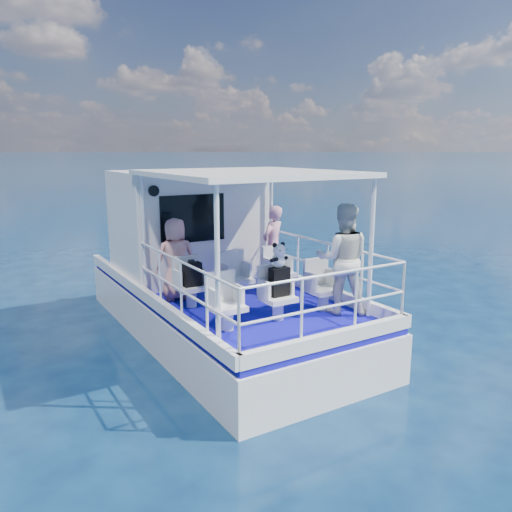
{
  "coord_description": "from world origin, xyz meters",
  "views": [
    {
      "loc": [
        -4.17,
        -7.33,
        3.51
      ],
      "look_at": [
        0.02,
        -0.4,
        1.79
      ],
      "focal_mm": 35.0,
      "sensor_mm": 36.0,
      "label": 1
    }
  ],
  "objects": [
    {
      "name": "ground",
      "position": [
        0.0,
        0.0,
        0.0
      ],
      "size": [
        2000.0,
        2000.0,
        0.0
      ],
      "primitive_type": "plane",
      "color": "#081E3D",
      "rests_on": "ground"
    },
    {
      "name": "hull",
      "position": [
        0.0,
        1.0,
        0.0
      ],
      "size": [
        3.0,
        7.0,
        1.6
      ],
      "primitive_type": "cube",
      "color": "white",
      "rests_on": "ground"
    },
    {
      "name": "deck",
      "position": [
        0.0,
        1.0,
        0.85
      ],
      "size": [
        2.9,
        6.9,
        0.1
      ],
      "primitive_type": "cube",
      "color": "#0E0986",
      "rests_on": "hull"
    },
    {
      "name": "cabin",
      "position": [
        0.0,
        2.3,
        2.0
      ],
      "size": [
        2.85,
        2.0,
        2.2
      ],
      "primitive_type": "cube",
      "color": "white",
      "rests_on": "deck"
    },
    {
      "name": "canopy",
      "position": [
        0.0,
        -0.2,
        3.14
      ],
      "size": [
        3.0,
        3.2,
        0.08
      ],
      "primitive_type": "cube",
      "color": "white",
      "rests_on": "cabin"
    },
    {
      "name": "canopy_posts",
      "position": [
        0.0,
        -0.25,
        2.0
      ],
      "size": [
        2.77,
        2.97,
        2.2
      ],
      "color": "white",
      "rests_on": "deck"
    },
    {
      "name": "railings",
      "position": [
        0.0,
        -0.58,
        1.4
      ],
      "size": [
        2.84,
        3.59,
        1.0
      ],
      "primitive_type": null,
      "color": "white",
      "rests_on": "deck"
    },
    {
      "name": "seat_port_fwd",
      "position": [
        -0.9,
        0.2,
        1.09
      ],
      "size": [
        0.48,
        0.46,
        0.38
      ],
      "primitive_type": "cube",
      "color": "silver",
      "rests_on": "deck"
    },
    {
      "name": "seat_center_fwd",
      "position": [
        0.0,
        0.2,
        1.09
      ],
      "size": [
        0.48,
        0.46,
        0.38
      ],
      "primitive_type": "cube",
      "color": "silver",
      "rests_on": "deck"
    },
    {
      "name": "seat_stbd_fwd",
      "position": [
        0.9,
        0.2,
        1.09
      ],
      "size": [
        0.48,
        0.46,
        0.38
      ],
      "primitive_type": "cube",
      "color": "silver",
      "rests_on": "deck"
    },
    {
      "name": "seat_port_aft",
      "position": [
        -0.9,
        -1.1,
        1.09
      ],
      "size": [
        0.48,
        0.46,
        0.38
      ],
      "primitive_type": "cube",
      "color": "silver",
      "rests_on": "deck"
    },
    {
      "name": "seat_center_aft",
      "position": [
        0.0,
        -1.1,
        1.09
      ],
      "size": [
        0.48,
        0.46,
        0.38
      ],
      "primitive_type": "cube",
      "color": "silver",
      "rests_on": "deck"
    },
    {
      "name": "seat_stbd_aft",
      "position": [
        0.9,
        -1.1,
        1.09
      ],
      "size": [
        0.48,
        0.46,
        0.38
      ],
      "primitive_type": "cube",
      "color": "silver",
      "rests_on": "deck"
    },
    {
      "name": "passenger_port_fwd",
      "position": [
        -0.94,
        0.74,
        1.63
      ],
      "size": [
        0.59,
        0.45,
        1.46
      ],
      "primitive_type": "imported",
      "rotation": [
        0.0,
        0.0,
        3.02
      ],
      "color": "#D48E89",
      "rests_on": "deck"
    },
    {
      "name": "passenger_stbd_fwd",
      "position": [
        1.14,
        0.8,
        1.68
      ],
      "size": [
        0.67,
        0.57,
        1.55
      ],
      "primitive_type": "imported",
      "rotation": [
        0.0,
        0.0,
        3.57
      ],
      "color": "pink",
      "rests_on": "deck"
    },
    {
      "name": "passenger_stbd_aft",
      "position": [
        1.08,
        -1.35,
        1.8
      ],
      "size": [
        1.11,
        1.06,
        1.8
      ],
      "primitive_type": "imported",
      "rotation": [
        0.0,
        0.0,
        2.51
      ],
      "color": "silver",
      "rests_on": "deck"
    },
    {
      "name": "backpack_port",
      "position": [
        -0.9,
        0.15,
        1.48
      ],
      "size": [
        0.3,
        0.17,
        0.4
      ],
      "primitive_type": "cube",
      "color": "black",
      "rests_on": "seat_port_fwd"
    },
    {
      "name": "backpack_center",
      "position": [
        0.02,
        -1.09,
        1.51
      ],
      "size": [
        0.3,
        0.17,
        0.45
      ],
      "primitive_type": "cube",
      "color": "black",
      "rests_on": "seat_center_aft"
    },
    {
      "name": "compact_camera",
      "position": [
        -0.91,
        0.14,
        1.7
      ],
      "size": [
        0.09,
        0.06,
        0.06
      ],
      "primitive_type": "cube",
      "color": "black",
      "rests_on": "backpack_port"
    },
    {
      "name": "panda",
      "position": [
        0.02,
        -1.07,
        1.93
      ],
      "size": [
        0.25,
        0.21,
        0.39
      ],
      "primitive_type": null,
      "color": "white",
      "rests_on": "backpack_center"
    }
  ]
}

